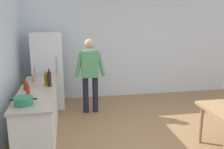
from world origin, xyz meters
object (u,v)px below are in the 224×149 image
object	(u,v)px
refrigerator	(48,71)
bottle_wine_dark	(49,79)
bottle_oil_amber	(46,79)
person	(90,71)
utensil_jar	(34,78)
cooking_pot	(23,101)
bottle_beer_brown	(25,84)
bottle_sauce_red	(28,91)

from	to	relation	value
refrigerator	bottle_wine_dark	size ratio (longest dim) A/B	5.29
refrigerator	bottle_oil_amber	bearing A→B (deg)	-88.22
person	bottle_wine_dark	world-z (taller)	person
utensil_jar	cooking_pot	bearing A→B (deg)	-90.34
person	cooking_pot	world-z (taller)	person
bottle_beer_brown	cooking_pot	bearing A→B (deg)	-83.48
cooking_pot	bottle_sauce_red	size ratio (longest dim) A/B	1.67
bottle_beer_brown	bottle_sauce_red	distance (m)	0.39
bottle_oil_amber	bottle_wine_dark	world-z (taller)	bottle_wine_dark
cooking_pot	bottle_sauce_red	bearing A→B (deg)	87.66
person	bottle_beer_brown	xyz separation A→B (m)	(-1.25, -1.02, 0.03)
cooking_pot	utensil_jar	size ratio (longest dim) A/B	1.25
refrigerator	bottle_sauce_red	world-z (taller)	refrigerator
refrigerator	cooking_pot	world-z (taller)	refrigerator
utensil_jar	bottle_sauce_red	bearing A→B (deg)	-89.56
refrigerator	cooking_pot	size ratio (longest dim) A/B	4.50
utensil_jar	bottle_sauce_red	world-z (taller)	utensil_jar
cooking_pot	bottle_oil_amber	bearing A→B (deg)	75.94
person	cooking_pot	distance (m)	2.13
person	bottle_oil_amber	distance (m)	1.19
cooking_pot	person	bearing A→B (deg)	56.84
refrigerator	bottle_beer_brown	world-z (taller)	refrigerator
cooking_pot	bottle_oil_amber	world-z (taller)	bottle_oil_amber
person	utensil_jar	xyz separation A→B (m)	(-1.16, -0.42, 0.00)
bottle_beer_brown	bottle_wine_dark	size ratio (longest dim) A/B	0.76
refrigerator	bottle_oil_amber	distance (m)	1.32
refrigerator	person	size ratio (longest dim) A/B	1.06
person	bottle_wine_dark	distance (m)	1.19
bottle_beer_brown	bottle_oil_amber	xyz separation A→B (m)	(0.34, 0.26, 0.01)
bottle_beer_brown	refrigerator	bearing A→B (deg)	79.08
utensil_jar	bottle_beer_brown	world-z (taller)	utensil_jar
bottle_beer_brown	bottle_oil_amber	size ratio (longest dim) A/B	0.93
utensil_jar	bottle_beer_brown	size ratio (longest dim) A/B	1.23
bottle_beer_brown	bottle_sauce_red	size ratio (longest dim) A/B	1.08
utensil_jar	person	bearing A→B (deg)	19.83
refrigerator	utensil_jar	xyz separation A→B (m)	(-0.21, -0.97, 0.08)
refrigerator	bottle_oil_amber	xyz separation A→B (m)	(0.04, -1.31, 0.12)
utensil_jar	bottle_beer_brown	xyz separation A→B (m)	(-0.10, -0.60, 0.03)
person	bottle_sauce_red	xyz separation A→B (m)	(-1.15, -1.40, 0.02)
bottle_oil_amber	bottle_wine_dark	bearing A→B (deg)	-51.88
bottle_beer_brown	bottle_wine_dark	world-z (taller)	bottle_wine_dark
cooking_pot	bottle_beer_brown	distance (m)	0.77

